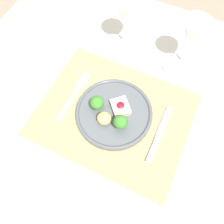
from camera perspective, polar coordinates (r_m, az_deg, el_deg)
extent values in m
plane|color=gray|center=(1.44, 0.24, -13.39)|extent=(8.00, 8.00, 0.00)
cube|color=white|center=(0.71, 0.47, -1.17)|extent=(1.18, 1.11, 0.03)
cylinder|color=white|center=(1.43, -10.77, 17.18)|extent=(0.06, 0.06, 0.74)
cube|color=#9E895B|center=(0.70, 0.48, -0.63)|extent=(0.48, 0.38, 0.00)
cylinder|color=#4C5156|center=(0.69, 0.00, -0.42)|extent=(0.24, 0.24, 0.02)
torus|color=#4C5156|center=(0.68, 0.00, -0.14)|extent=(0.24, 0.24, 0.01)
cube|color=beige|center=(0.68, 2.21, 1.26)|extent=(0.08, 0.08, 0.02)
ellipsoid|color=maroon|center=(0.67, 2.25, 1.82)|extent=(0.02, 0.02, 0.01)
cylinder|color=#84B256|center=(0.68, -3.82, 1.49)|extent=(0.01, 0.01, 0.02)
sphere|color=#387A28|center=(0.66, -3.95, 2.43)|extent=(0.04, 0.04, 0.04)
cylinder|color=#84B256|center=(0.66, 2.16, -3.36)|extent=(0.01, 0.01, 0.02)
sphere|color=#387A28|center=(0.63, 2.23, -2.56)|extent=(0.04, 0.04, 0.04)
ellipsoid|color=tan|center=(0.66, -2.07, -1.66)|extent=(0.04, 0.04, 0.04)
cube|color=silver|center=(0.73, -11.12, 2.39)|extent=(0.01, 0.14, 0.01)
cube|color=silver|center=(0.76, -7.45, 8.28)|extent=(0.02, 0.05, 0.01)
cube|color=silver|center=(0.67, 10.73, -9.48)|extent=(0.02, 0.09, 0.01)
cube|color=silver|center=(0.70, 13.53, -2.46)|extent=(0.02, 0.11, 0.00)
cube|color=silver|center=(0.82, 8.59, 13.63)|extent=(0.14, 0.01, 0.01)
ellipsoid|color=silver|center=(0.81, 14.42, 11.43)|extent=(0.05, 0.04, 0.01)
cylinder|color=white|center=(0.85, 17.59, 12.64)|extent=(0.07, 0.07, 0.01)
cylinder|color=white|center=(0.82, 18.38, 14.32)|extent=(0.01, 0.01, 0.07)
cone|color=white|center=(0.76, 20.37, 18.41)|extent=(0.09, 0.09, 0.10)
cylinder|color=white|center=(0.87, 2.99, 17.93)|extent=(0.07, 0.07, 0.01)
cylinder|color=white|center=(0.84, 3.13, 19.83)|extent=(0.01, 0.01, 0.08)
cone|color=white|center=(0.78, 3.49, 24.40)|extent=(0.09, 0.09, 0.10)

